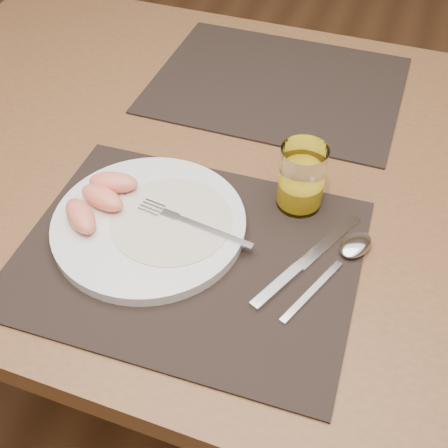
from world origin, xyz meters
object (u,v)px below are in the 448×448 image
(plate, at_px, (149,224))
(fork, at_px, (185,221))
(placemat_far, at_px, (277,85))
(knife, at_px, (299,267))
(spoon, at_px, (350,251))
(juice_glass, at_px, (301,180))
(placemat_near, at_px, (189,254))
(table, at_px, (245,196))

(plate, bearing_deg, fork, 15.39)
(placemat_far, height_order, knife, knife)
(placemat_far, height_order, plate, plate)
(plate, relative_size, spoon, 1.46)
(fork, distance_m, knife, 0.17)
(spoon, relative_size, juice_glass, 1.86)
(placemat_near, height_order, knife, knife)
(table, bearing_deg, placemat_far, 93.31)
(juice_glass, bearing_deg, placemat_near, -128.12)
(spoon, bearing_deg, placemat_near, -160.51)
(plate, height_order, spoon, plate)
(table, relative_size, placemat_near, 3.11)
(plate, height_order, knife, plate)
(spoon, xyz_separation_m, juice_glass, (-0.09, 0.07, 0.04))
(knife, xyz_separation_m, spoon, (0.06, 0.05, 0.00))
(placemat_near, distance_m, knife, 0.15)
(placemat_near, relative_size, fork, 2.57)
(placemat_far, height_order, fork, fork)
(placemat_far, relative_size, fork, 2.57)
(placemat_far, height_order, juice_glass, juice_glass)
(placemat_near, relative_size, plate, 1.67)
(placemat_far, relative_size, plate, 1.67)
(plate, xyz_separation_m, fork, (0.05, 0.01, 0.01))
(plate, relative_size, knife, 1.31)
(juice_glass, bearing_deg, placemat_far, 111.68)
(placemat_near, distance_m, juice_glass, 0.19)
(fork, bearing_deg, knife, -4.45)
(placemat_far, bearing_deg, plate, -99.13)
(placemat_near, distance_m, spoon, 0.22)
(table, height_order, spoon, spoon)
(knife, bearing_deg, fork, 175.55)
(placemat_near, relative_size, spoon, 2.43)
(juice_glass, bearing_deg, spoon, -39.36)
(plate, distance_m, juice_glass, 0.22)
(table, xyz_separation_m, juice_glass, (0.10, -0.07, 0.13))
(table, xyz_separation_m, placemat_far, (-0.01, 0.22, 0.09))
(fork, relative_size, knife, 0.85)
(spoon, bearing_deg, table, 142.63)
(placemat_near, height_order, fork, fork)
(spoon, height_order, juice_glass, juice_glass)
(placemat_near, height_order, juice_glass, juice_glass)
(knife, distance_m, spoon, 0.07)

